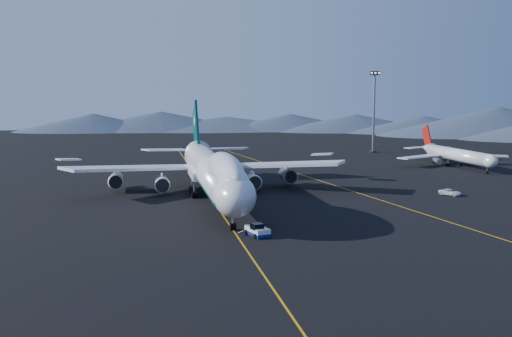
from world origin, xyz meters
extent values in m
plane|color=black|center=(0.00, 0.00, 0.00)|extent=(500.00, 500.00, 0.00)
cube|color=orange|center=(0.00, 0.00, 0.01)|extent=(0.25, 220.00, 0.01)
cube|color=orange|center=(30.00, 10.00, 0.01)|extent=(28.08, 198.09, 0.01)
cone|color=#3C495C|center=(-40.81, 231.43, 6.00)|extent=(100.00, 100.00, 12.00)
cone|color=#3C495C|center=(36.76, 232.11, 6.00)|extent=(100.00, 100.00, 12.00)
cone|color=#3C495C|center=(110.33, 207.49, 6.00)|extent=(100.00, 100.00, 12.00)
cone|color=#3C495C|center=(171.87, 160.27, 6.00)|extent=(100.00, 100.00, 12.00)
cylinder|color=silver|center=(0.00, 0.00, 5.60)|extent=(6.50, 56.00, 6.50)
ellipsoid|color=silver|center=(0.00, -28.00, 5.60)|extent=(6.50, 10.40, 6.50)
ellipsoid|color=silver|center=(0.00, -18.50, 8.10)|extent=(5.13, 25.16, 5.85)
cube|color=black|center=(0.00, -30.00, 6.80)|extent=(3.60, 1.61, 1.29)
cone|color=silver|center=(0.00, 33.00, 6.40)|extent=(6.50, 12.00, 6.50)
cube|color=#043F3C|center=(0.00, 1.00, 4.70)|extent=(6.24, 60.00, 1.10)
cube|color=silver|center=(0.00, 5.50, 4.50)|extent=(7.50, 13.00, 1.60)
cube|color=silver|center=(-14.50, 11.50, 5.20)|extent=(30.62, 23.28, 2.83)
cube|color=silver|center=(14.50, 11.50, 5.20)|extent=(30.62, 23.28, 2.83)
cylinder|color=slate|center=(-9.50, 7.50, 2.40)|extent=(2.90, 5.50, 2.90)
cylinder|color=slate|center=(-19.00, 14.00, 2.40)|extent=(2.90, 5.50, 2.90)
cylinder|color=slate|center=(9.50, 7.50, 2.40)|extent=(2.90, 5.50, 2.90)
cylinder|color=slate|center=(19.00, 14.00, 2.40)|extent=(2.90, 5.50, 2.90)
cube|color=#043F3C|center=(0.00, 32.00, 11.40)|extent=(0.55, 14.11, 15.94)
cube|color=silver|center=(-7.50, 34.50, 6.80)|extent=(12.39, 9.47, 0.98)
cube|color=silver|center=(7.50, 34.50, 6.80)|extent=(12.39, 9.47, 0.98)
cylinder|color=black|center=(0.00, -26.50, 0.55)|extent=(0.90, 1.10, 1.10)
cube|color=silver|center=(3.00, -30.64, 0.73)|extent=(3.26, 4.71, 1.07)
cube|color=navy|center=(3.00, -30.64, 0.34)|extent=(3.41, 4.92, 0.49)
cube|color=black|center=(3.00, -30.64, 1.51)|extent=(1.93, 1.93, 0.88)
cylinder|color=silver|center=(75.62, 37.52, 3.45)|extent=(3.64, 30.66, 3.64)
ellipsoid|color=silver|center=(75.62, 22.19, 3.45)|extent=(3.64, 5.10, 3.64)
cone|color=silver|center=(75.62, 55.72, 3.83)|extent=(3.64, 6.71, 3.64)
cube|color=silver|center=(66.03, 42.31, 2.68)|extent=(16.09, 10.86, 0.34)
cube|color=silver|center=(85.20, 42.31, 2.68)|extent=(16.09, 10.86, 0.34)
cylinder|color=slate|center=(70.35, 39.91, 1.53)|extent=(1.82, 3.35, 1.82)
cylinder|color=slate|center=(80.89, 39.91, 1.53)|extent=(1.82, 3.35, 1.82)
cube|color=maroon|center=(75.62, 56.20, 7.47)|extent=(0.34, 6.53, 7.72)
imported|color=white|center=(48.79, -5.03, 0.64)|extent=(4.31, 4.98, 1.27)
cylinder|color=black|center=(68.80, 82.99, 0.22)|extent=(2.70, 2.70, 0.45)
cylinder|color=slate|center=(68.80, 82.99, 14.04)|extent=(0.79, 0.79, 28.07)
cube|color=black|center=(68.80, 82.99, 28.41)|extent=(3.59, 0.90, 1.35)
camera|label=1|loc=(-13.22, -110.69, 20.38)|focal=40.00mm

